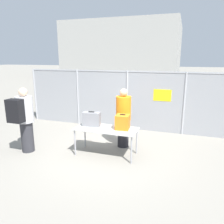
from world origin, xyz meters
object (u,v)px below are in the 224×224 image
object	(u,v)px
suitcase_orange	(123,122)
security_worker_near	(123,117)
utility_trailer	(198,113)
suitcase_grey	(92,119)
inspection_table	(106,131)
traveler_hooded	(24,118)

from	to	relation	value
suitcase_orange	security_worker_near	size ratio (longest dim) A/B	0.23
suitcase_orange	utility_trailer	size ratio (longest dim) A/B	0.12
suitcase_grey	suitcase_orange	bearing A→B (deg)	0.52
inspection_table	traveler_hooded	bearing A→B (deg)	-165.63
suitcase_grey	utility_trailer	distance (m)	4.91
traveler_hooded	suitcase_grey	bearing A→B (deg)	13.75
suitcase_orange	security_worker_near	xyz separation A→B (m)	(-0.14, 0.58, -0.04)
inspection_table	utility_trailer	bearing A→B (deg)	57.74
suitcase_grey	traveler_hooded	world-z (taller)	traveler_hooded
suitcase_orange	traveler_hooded	size ratio (longest dim) A/B	0.22
security_worker_near	traveler_hooded	bearing A→B (deg)	39.59
suitcase_grey	security_worker_near	world-z (taller)	security_worker_near
security_worker_near	utility_trailer	xyz separation A→B (m)	(2.22, 3.29, -0.49)
inspection_table	suitcase_orange	bearing A→B (deg)	12.99
suitcase_grey	utility_trailer	xyz separation A→B (m)	(2.96, 3.88, -0.54)
suitcase_orange	traveler_hooded	world-z (taller)	traveler_hooded
suitcase_orange	inspection_table	bearing A→B (deg)	-167.01
inspection_table	suitcase_orange	xyz separation A→B (m)	(0.43, 0.10, 0.25)
suitcase_orange	security_worker_near	distance (m)	0.60
suitcase_grey	suitcase_orange	size ratio (longest dim) A/B	1.25
suitcase_orange	security_worker_near	world-z (taller)	security_worker_near
suitcase_grey	traveler_hooded	size ratio (longest dim) A/B	0.28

